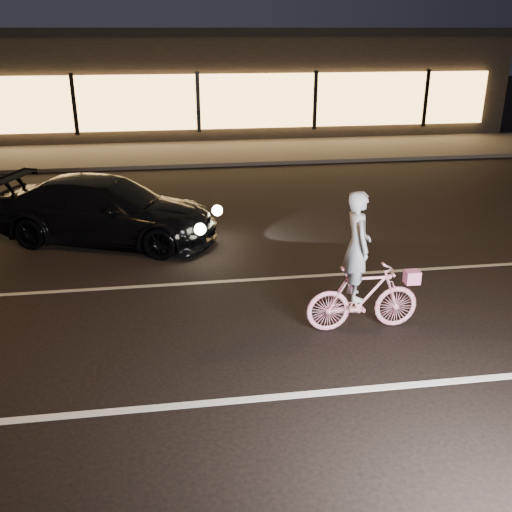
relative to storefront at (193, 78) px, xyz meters
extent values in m
plane|color=black|center=(0.00, -18.97, -2.15)|extent=(90.00, 90.00, 0.00)
cube|color=silver|center=(0.00, -20.47, -2.14)|extent=(60.00, 0.12, 0.01)
cube|color=gray|center=(0.00, -16.97, -2.14)|extent=(60.00, 0.10, 0.01)
cube|color=#383533|center=(0.00, -5.97, -2.09)|extent=(30.00, 4.00, 0.12)
cube|color=black|center=(0.00, 0.03, -0.15)|extent=(25.00, 8.00, 4.00)
cube|color=black|center=(0.00, 0.03, 1.90)|extent=(25.40, 8.40, 0.30)
cube|color=#FFB359|center=(0.00, -4.07, -0.55)|extent=(23.00, 0.15, 2.00)
cube|color=black|center=(-4.50, -4.15, -0.55)|extent=(0.15, 0.08, 2.20)
cube|color=black|center=(0.00, -4.15, -0.55)|extent=(0.15, 0.08, 2.20)
cube|color=black|center=(4.50, -4.15, -0.55)|extent=(0.15, 0.08, 2.20)
cube|color=black|center=(9.00, -4.15, -0.55)|extent=(0.15, 0.08, 2.20)
imported|color=#FF4280|center=(1.59, -18.96, -1.64)|extent=(1.69, 0.48, 1.02)
imported|color=white|center=(1.45, -18.96, -0.82)|extent=(0.38, 0.58, 1.60)
cube|color=#E855A5|center=(2.32, -18.96, -1.35)|extent=(0.21, 0.17, 0.19)
imported|color=black|center=(-2.47, -14.49, -1.48)|extent=(4.98, 3.36, 1.34)
sphere|color=#FFF2BF|center=(-0.19, -14.68, -1.53)|extent=(0.22, 0.22, 0.22)
sphere|color=#FFF2BF|center=(-0.61, -15.83, -1.53)|extent=(0.22, 0.22, 0.22)
camera|label=1|loc=(-1.06, -26.18, 2.04)|focal=40.00mm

